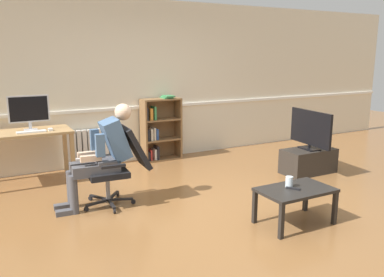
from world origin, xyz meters
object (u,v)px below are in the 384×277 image
coffee_table (295,193)px  person_seated (103,153)px  radiator (93,148)px  computer_desk (28,139)px  imac_monitor (29,110)px  keyboard (31,132)px  bookshelf (159,130)px  computer_mouse (50,129)px  drinking_glass (289,182)px  spare_remote (293,188)px  office_chair (120,162)px  tv_screen (310,129)px  tv_stand (308,161)px

coffee_table → person_seated: bearing=138.3°
radiator → computer_desk: bearing=-158.7°
imac_monitor → keyboard: 0.35m
imac_monitor → keyboard: bearing=-93.5°
computer_desk → bookshelf: (2.13, 0.29, -0.11)m
computer_mouse → radiator: bearing=35.8°
keyboard → computer_desk: bearing=106.8°
computer_desk → radiator: 1.12m
computer_desk → drinking_glass: size_ratio=10.03×
imac_monitor → spare_remote: (2.27, -2.92, -0.63)m
bookshelf → spare_remote: bearing=-86.3°
bookshelf → office_chair: 2.07m
computer_mouse → person_seated: (0.40, -1.24, -0.12)m
drinking_glass → keyboard: bearing=131.1°
computer_desk → spare_remote: (2.33, -2.85, -0.23)m
imac_monitor → person_seated: (0.64, -1.44, -0.38)m
office_chair → tv_screen: tv_screen is taller
imac_monitor → computer_mouse: (0.24, -0.20, -0.27)m
drinking_glass → office_chair: bearing=135.8°
bookshelf → tv_screen: (1.73, -1.81, 0.16)m
office_chair → person_seated: 0.24m
radiator → coffee_table: radiator is taller
radiator → tv_screen: (2.86, -1.91, 0.38)m
imac_monitor → person_seated: 1.62m
imac_monitor → coffee_table: (2.31, -2.92, -0.69)m
computer_mouse → tv_screen: bearing=-21.5°
computer_mouse → tv_stand: bearing=-21.5°
keyboard → spare_remote: 3.56m
radiator → person_seated: (-0.31, -1.75, 0.34)m
computer_mouse → tv_screen: tv_screen is taller
imac_monitor → drinking_glass: bearing=-51.4°
drinking_glass → person_seated: bearing=139.3°
tv_stand → imac_monitor: bearing=157.2°
person_seated → tv_screen: bearing=90.6°
bookshelf → radiator: 1.15m
computer_desk → coffee_table: (2.36, -2.85, -0.30)m
imac_monitor → office_chair: imac_monitor is taller
imac_monitor → spare_remote: imac_monitor is taller
radiator → office_chair: (-0.11, -1.76, 0.21)m
drinking_glass → tv_screen: bearing=39.4°
computer_mouse → office_chair: office_chair is taller
keyboard → drinking_glass: keyboard is taller
bookshelf → tv_screen: 2.51m
tv_stand → spare_remote: size_ratio=5.55×
tv_screen → drinking_glass: size_ratio=7.66×
imac_monitor → office_chair: bearing=-59.9°
coffee_table → drinking_glass: 0.14m
coffee_table → tv_stand: bearing=41.6°
computer_desk → keyboard: keyboard is taller
tv_stand → tv_screen: 0.50m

